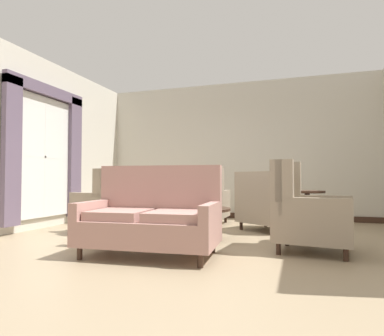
% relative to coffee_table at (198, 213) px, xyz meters
% --- Properties ---
extents(ground, '(8.97, 8.97, 0.00)m').
position_rel_coffee_table_xyz_m(ground, '(0.04, -0.41, -0.38)').
color(ground, '#9E896B').
extents(wall_back, '(6.28, 0.08, 3.08)m').
position_rel_coffee_table_xyz_m(wall_back, '(0.04, 2.79, 1.16)').
color(wall_back, beige).
rests_on(wall_back, ground).
extents(wall_left, '(0.08, 4.49, 3.08)m').
position_rel_coffee_table_xyz_m(wall_left, '(-3.02, 0.55, 1.16)').
color(wall_left, beige).
rests_on(wall_left, ground).
extents(baseboard_back, '(6.12, 0.03, 0.12)m').
position_rel_coffee_table_xyz_m(baseboard_back, '(0.04, 2.74, -0.32)').
color(baseboard_back, '#382319').
rests_on(baseboard_back, ground).
extents(window_with_curtains, '(0.12, 1.87, 2.45)m').
position_rel_coffee_table_xyz_m(window_with_curtains, '(-2.92, 0.18, 1.06)').
color(window_with_curtains, silver).
extents(coffee_table, '(0.97, 0.97, 0.45)m').
position_rel_coffee_table_xyz_m(coffee_table, '(0.00, 0.00, 0.00)').
color(coffee_table, '#382319').
rests_on(coffee_table, ground).
extents(porcelain_vase, '(0.20, 0.20, 0.31)m').
position_rel_coffee_table_xyz_m(porcelain_vase, '(-0.01, -0.01, 0.21)').
color(porcelain_vase, '#384C93').
rests_on(porcelain_vase, coffee_table).
extents(settee, '(1.60, 0.95, 1.05)m').
position_rel_coffee_table_xyz_m(settee, '(-0.22, -1.14, 0.03)').
color(settee, tan).
rests_on(settee, ground).
extents(armchair_foreground_right, '(0.97, 0.86, 1.11)m').
position_rel_coffee_table_xyz_m(armchair_foreground_right, '(1.50, -0.43, 0.08)').
color(armchair_foreground_right, gray).
rests_on(armchair_foreground_right, ground).
extents(armchair_back_corner, '(0.76, 0.83, 1.11)m').
position_rel_coffee_table_xyz_m(armchair_back_corner, '(-0.29, 1.51, 0.08)').
color(armchair_back_corner, gray).
rests_on(armchair_back_corner, ground).
extents(armchair_near_sideboard, '(1.00, 0.98, 1.05)m').
position_rel_coffee_table_xyz_m(armchair_near_sideboard, '(-1.62, 0.17, 0.06)').
color(armchair_near_sideboard, gray).
rests_on(armchair_near_sideboard, ground).
extents(armchair_far_left, '(1.13, 1.12, 1.01)m').
position_rel_coffee_table_xyz_m(armchair_far_left, '(0.88, 1.07, 0.05)').
color(armchair_far_left, gray).
rests_on(armchair_far_left, ground).
extents(side_table, '(0.47, 0.47, 0.72)m').
position_rel_coffee_table_xyz_m(side_table, '(1.54, 0.13, 0.05)').
color(side_table, '#382319').
rests_on(side_table, ground).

